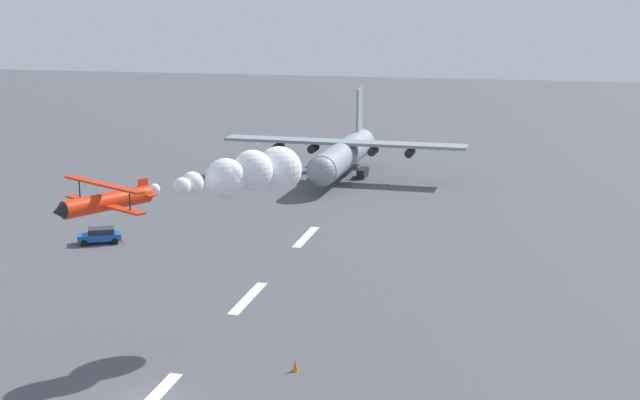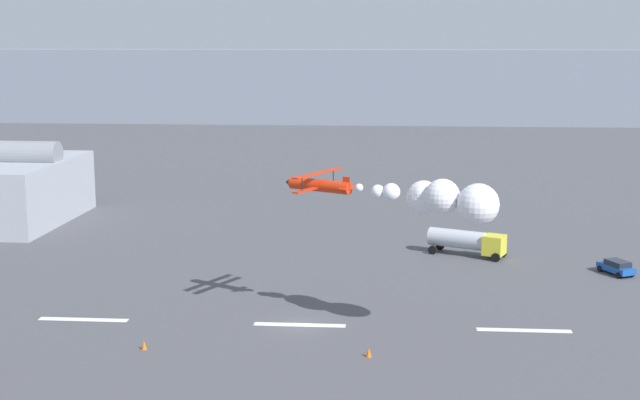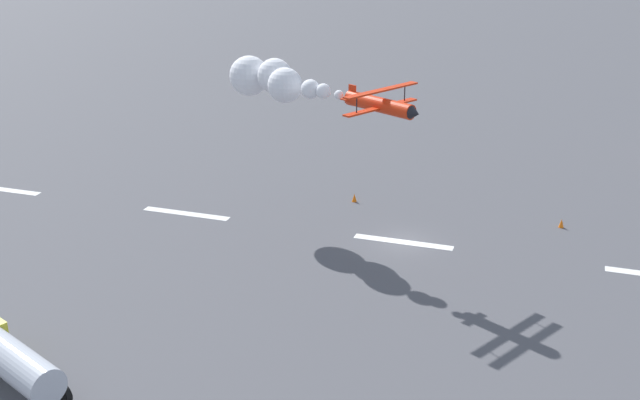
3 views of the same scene
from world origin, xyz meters
TOP-DOWN VIEW (x-y plane):
  - ground_plane at (0.00, 0.00)m, footprint 440.00×440.00m
  - runway_stripe_3 at (0.00, 0.00)m, footprint 8.00×0.90m
  - runway_stripe_4 at (19.22, 0.00)m, footprint 8.00×0.90m
  - runway_stripe_5 at (38.45, 0.00)m, footprint 8.00×0.90m
  - stunt_biplane_red at (11.28, -2.22)m, footprint 18.20×12.06m
  - fuel_tanker_truck at (16.63, 26.14)m, footprint 9.01×5.94m
  - traffic_cone_near at (-11.81, -7.06)m, footprint 0.44×0.44m
  - traffic_cone_far at (6.16, -7.37)m, footprint 0.44×0.44m

SIDE VIEW (x-z plane):
  - ground_plane at x=0.00m, z-range 0.00..0.00m
  - runway_stripe_3 at x=0.00m, z-range 0.00..0.01m
  - runway_stripe_4 at x=19.22m, z-range 0.00..0.01m
  - runway_stripe_5 at x=38.45m, z-range 0.00..0.01m
  - traffic_cone_near at x=-11.81m, z-range 0.00..0.75m
  - traffic_cone_far at x=6.16m, z-range 0.00..0.75m
  - fuel_tanker_truck at x=16.63m, z-range 0.29..3.19m
  - stunt_biplane_red at x=11.28m, z-range 10.00..13.52m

